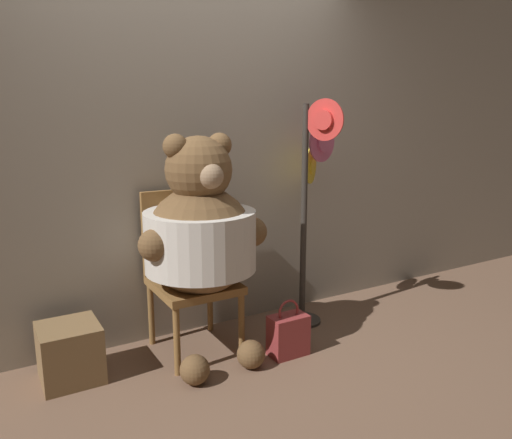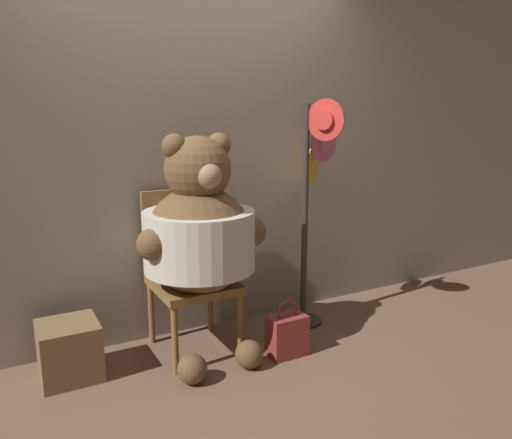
% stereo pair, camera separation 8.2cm
% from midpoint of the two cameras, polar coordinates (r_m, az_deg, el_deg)
% --- Properties ---
extents(ground_plane, '(14.00, 14.00, 0.00)m').
position_cam_midpoint_polar(ground_plane, '(3.22, -2.29, -16.29)').
color(ground_plane, brown).
extents(wall_back, '(8.00, 0.10, 2.78)m').
position_cam_midpoint_polar(wall_back, '(3.44, -7.47, 9.68)').
color(wall_back, gray).
rests_on(wall_back, ground_plane).
extents(chair, '(0.49, 0.53, 1.04)m').
position_cam_midpoint_polar(chair, '(3.30, -7.11, -5.38)').
color(chair, olive).
rests_on(chair, ground_plane).
extents(teddy_bear, '(0.83, 0.73, 1.41)m').
position_cam_midpoint_polar(teddy_bear, '(3.07, -5.68, -1.55)').
color(teddy_bear, brown).
rests_on(teddy_bear, ground_plane).
extents(hat_display_rack, '(0.46, 0.45, 1.62)m').
position_cam_midpoint_polar(hat_display_rack, '(3.58, 7.22, 3.06)').
color(hat_display_rack, '#332D28').
rests_on(hat_display_rack, ground_plane).
extents(handbag_on_ground, '(0.25, 0.15, 0.38)m').
position_cam_midpoint_polar(handbag_on_ground, '(3.28, 4.33, -13.01)').
color(handbag_on_ground, maroon).
rests_on(handbag_on_ground, ground_plane).
extents(wooden_crate, '(0.34, 0.34, 0.34)m').
position_cam_midpoint_polar(wooden_crate, '(3.20, -19.85, -13.89)').
color(wooden_crate, brown).
rests_on(wooden_crate, ground_plane).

